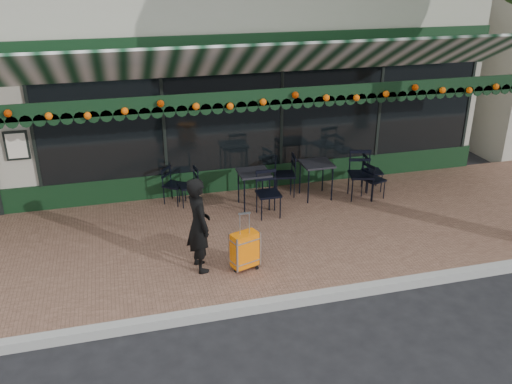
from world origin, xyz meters
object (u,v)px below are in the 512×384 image
object	(u,v)px
chair_a_extra	(374,180)
suitcase	(245,250)
chair_b_left	(188,186)
chair_b_front	(268,194)
cafe_table_b	(254,175)
chair_solo	(174,185)
chair_a_right	(372,172)
woman	(199,225)
cafe_table_a	(316,166)
chair_b_right	(283,175)
chair_a_front	(361,175)
chair_a_left	(284,175)

from	to	relation	value
chair_a_extra	suitcase	bearing A→B (deg)	105.36
chair_b_left	chair_b_front	distance (m)	1.66
cafe_table_b	chair_solo	xyz separation A→B (m)	(-1.48, 0.57, -0.28)
cafe_table_b	chair_a_right	bearing A→B (deg)	3.94
chair_solo	woman	bearing A→B (deg)	-141.09
cafe_table_a	chair_a_extra	world-z (taller)	chair_a_extra
woman	chair_a_extra	xyz separation A→B (m)	(3.86, 1.81, -0.38)
cafe_table_a	chair_b_right	bearing A→B (deg)	143.81
chair_a_extra	chair_b_left	bearing A→B (deg)	63.23
chair_a_extra	chair_b_right	distance (m)	1.84
chair_a_extra	chair_solo	bearing A→B (deg)	61.95
cafe_table_a	chair_a_extra	size ratio (longest dim) A/B	0.97
woman	chair_b_front	size ratio (longest dim) A/B	1.73
suitcase	cafe_table_a	bearing A→B (deg)	30.04
suitcase	chair_a_right	world-z (taller)	suitcase
suitcase	chair_a_right	xyz separation A→B (m)	(3.34, 2.39, 0.07)
suitcase	cafe_table_b	size ratio (longest dim) A/B	1.31
woman	chair_b_left	world-z (taller)	woman
cafe_table_b	chair_a_front	size ratio (longest dim) A/B	0.75
chair_b_front	chair_a_left	bearing A→B (deg)	55.79
chair_a_front	chair_b_front	distance (m)	2.06
chair_b_left	chair_a_extra	bearing A→B (deg)	73.62
woman	suitcase	world-z (taller)	woman
suitcase	chair_b_left	xyz separation A→B (m)	(-0.49, 2.65, 0.06)
chair_a_extra	chair_b_front	xyz separation A→B (m)	(-2.30, -0.26, 0.06)
cafe_table_a	chair_solo	size ratio (longest dim) A/B	0.99
chair_b_front	woman	bearing A→B (deg)	-135.17
chair_a_left	chair_b_left	world-z (taller)	chair_a_left
woman	suitcase	size ratio (longest dim) A/B	1.59
chair_a_right	chair_a_extra	size ratio (longest dim) A/B	1.02
woman	chair_b_left	size ratio (longest dim) A/B	1.99
suitcase	chair_a_front	xyz separation A→B (m)	(2.93, 2.06, 0.17)
chair_a_left	chair_solo	bearing A→B (deg)	-86.46
chair_b_left	chair_a_right	bearing A→B (deg)	79.85
woman	chair_b_front	xyz separation A→B (m)	(1.57, 1.55, -0.32)
chair_b_left	woman	bearing A→B (deg)	-10.64
chair_a_left	chair_b_left	size ratio (longest dim) A/B	1.14
chair_a_front	chair_b_right	world-z (taller)	chair_a_front
cafe_table_a	chair_b_front	distance (m)	1.34
chair_solo	chair_a_front	bearing A→B (deg)	-63.89
cafe_table_b	chair_a_front	xyz separation A→B (m)	(2.20, -0.15, -0.17)
woman	cafe_table_b	world-z (taller)	woman
suitcase	chair_a_extra	xyz separation A→B (m)	(3.19, 2.00, 0.06)
woman	chair_b_left	distance (m)	2.50
suitcase	chair_b_front	bearing A→B (deg)	44.51
chair_a_right	chair_a_front	bearing A→B (deg)	136.85
chair_a_front	chair_b_right	distance (m)	1.58
chair_solo	chair_b_front	bearing A→B (deg)	-85.35
chair_solo	chair_a_extra	bearing A→B (deg)	-64.11
cafe_table_b	chair_b_right	xyz separation A→B (m)	(0.77, 0.53, -0.28)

